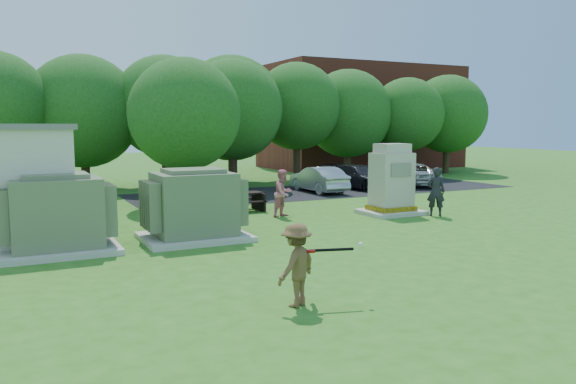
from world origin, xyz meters
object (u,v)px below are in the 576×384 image
transformer_left (57,216)px  generator_cabinet (391,183)px  car_white (193,183)px  car_silver_b (411,174)px  person_by_generator (436,192)px  person_at_picnic (283,193)px  batter (296,265)px  transformer_right (194,207)px  car_dark (359,177)px  picnic_table (241,200)px  car_silver_a (318,179)px

transformer_left → generator_cabinet: size_ratio=1.14×
car_white → car_silver_b: (12.54, 0.44, -0.12)m
person_by_generator → person_at_picnic: (-5.07, 2.35, -0.04)m
generator_cabinet → car_white: 9.07m
generator_cabinet → batter: size_ratio=1.72×
person_by_generator → person_at_picnic: person_by_generator is taller
transformer_right → car_silver_b: 17.58m
person_at_picnic → car_dark: 9.81m
transformer_left → person_at_picnic: size_ratio=1.73×
picnic_table → car_dark: size_ratio=0.40×
transformer_left → batter: transformer_left is taller
car_dark → car_white: bearing=170.6°
person_at_picnic → car_silver_b: person_at_picnic is taller
picnic_table → car_silver_a: bearing=35.8°
person_by_generator → car_silver_b: 10.59m
car_dark → batter: bearing=-138.4°
picnic_table → person_by_generator: size_ratio=0.95×
person_at_picnic → picnic_table: bearing=90.3°
person_at_picnic → car_silver_a: person_at_picnic is taller
person_by_generator → car_silver_b: size_ratio=0.40×
generator_cabinet → person_by_generator: size_ratio=1.46×
car_white → car_dark: size_ratio=1.01×
picnic_table → car_white: bearing=99.0°
transformer_right → person_at_picnic: (4.13, 2.55, -0.10)m
generator_cabinet → car_white: generator_cabinet is taller
transformer_left → car_silver_a: (12.75, 8.64, -0.33)m
batter → person_at_picnic: size_ratio=0.89×
transformer_left → car_silver_b: size_ratio=0.66×
transformer_right → car_white: bearing=73.3°
car_dark → car_silver_b: bearing=-9.3°
generator_cabinet → car_silver_b: 10.44m
car_white → picnic_table: bearing=-71.4°
car_silver_a → batter: bearing=58.7°
transformer_left → car_silver_b: (18.81, 8.99, -0.34)m
batter → car_white: size_ratio=0.35×
person_by_generator → transformer_left: bearing=36.2°
car_dark → person_by_generator: bearing=-117.1°
batter → car_silver_b: (15.24, 15.73, -0.14)m
generator_cabinet → car_silver_b: size_ratio=0.58×
transformer_left → person_by_generator: (12.90, 0.21, -0.07)m
transformer_left → car_white: 10.60m
car_white → transformer_left: bearing=-116.7°
transformer_left → transformer_right: 3.70m
car_white → batter: bearing=-90.4°
car_silver_b → person_by_generator: bearing=76.5°
transformer_left → car_silver_b: bearing=25.5°
person_at_picnic → car_silver_b: bearing=4.8°
car_white → car_silver_a: size_ratio=1.13×
generator_cabinet → person_by_generator: bearing=-43.8°
person_at_picnic → car_dark: person_at_picnic is taller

